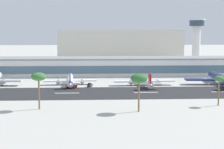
{
  "coord_description": "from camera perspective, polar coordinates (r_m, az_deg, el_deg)",
  "views": [
    {
      "loc": [
        -24.89,
        -173.53,
        29.47
      ],
      "look_at": [
        -15.0,
        26.12,
        5.61
      ],
      "focal_mm": 55.66,
      "sensor_mm": 36.0,
      "label": 1
    }
  ],
  "objects": [
    {
      "name": "runway_strip",
      "position": [
        174.04,
        5.44,
        -2.96
      ],
      "size": [
        800.0,
        35.74,
        0.08
      ],
      "primitive_type": "cube",
      "color": "#262628",
      "rests_on": "ground_plane"
    },
    {
      "name": "palm_tree_0",
      "position": [
        147.43,
        17.2,
        -0.81
      ],
      "size": [
        4.26,
        4.26,
        12.29
      ],
      "color": "brown",
      "rests_on": "ground_plane"
    },
    {
      "name": "palm_tree_3",
      "position": [
        130.16,
        4.46,
        -0.72
      ],
      "size": [
        6.44,
        6.44,
        14.46
      ],
      "color": "brown",
      "rests_on": "ground_plane"
    },
    {
      "name": "control_tower",
      "position": [
        303.2,
        13.71,
        5.82
      ],
      "size": [
        13.47,
        13.47,
        41.34
      ],
      "color": "silver",
      "rests_on": "ground_plane"
    },
    {
      "name": "airliner_red_tail_gate_2",
      "position": [
        197.14,
        5.32,
        -1.03
      ],
      "size": [
        35.09,
        40.47,
        8.44
      ],
      "rotation": [
        0.0,
        0.0,
        1.63
      ],
      "color": "white",
      "rests_on": "ground_plane"
    },
    {
      "name": "runway_centreline_dash_4",
      "position": [
        174.09,
        5.58,
        -2.94
      ],
      "size": [
        12.0,
        1.2,
        0.01
      ],
      "primitive_type": "cube",
      "color": "white",
      "rests_on": "runway_strip"
    },
    {
      "name": "service_baggage_tug_1",
      "position": [
        191.54,
        -3.7,
        -1.74
      ],
      "size": [
        2.88,
        3.57,
        2.2
      ],
      "rotation": [
        0.0,
        0.0,
        1.15
      ],
      "color": "#2D3338",
      "rests_on": "ground_plane"
    },
    {
      "name": "palm_tree_2",
      "position": [
        136.94,
        -11.96,
        -0.46
      ],
      "size": [
        5.85,
        5.85,
        14.39
      ],
      "color": "brown",
      "rests_on": "ground_plane"
    },
    {
      "name": "runway_centreline_dash_3",
      "position": [
        172.8,
        -7.42,
        -3.04
      ],
      "size": [
        12.0,
        1.2,
        0.01
      ],
      "primitive_type": "cube",
      "color": "white",
      "rests_on": "runway_strip"
    },
    {
      "name": "terminal_building",
      "position": [
        246.26,
        -1.04,
        1.38
      ],
      "size": [
        211.25,
        29.08,
        12.4
      ],
      "color": "silver",
      "rests_on": "ground_plane"
    },
    {
      "name": "airliner_gold_tail_gate_3",
      "position": [
        208.6,
        17.71,
        -0.73
      ],
      "size": [
        42.61,
        49.43,
        10.31
      ],
      "rotation": [
        0.0,
        0.0,
        1.51
      ],
      "color": "navy",
      "rests_on": "ground_plane"
    },
    {
      "name": "airliner_navy_tail_gate_1",
      "position": [
        200.07,
        -6.89,
        -0.96
      ],
      "size": [
        30.53,
        39.3,
        8.2
      ],
      "rotation": [
        0.0,
        0.0,
        1.64
      ],
      "color": "white",
      "rests_on": "ground_plane"
    },
    {
      "name": "ground_plane",
      "position": [
        177.76,
        5.26,
        -2.76
      ],
      "size": [
        1400.0,
        1400.0,
        0.0
      ],
      "primitive_type": "plane",
      "color": "#B2AFA8"
    },
    {
      "name": "service_box_truck_0",
      "position": [
        188.76,
        -6.69,
        -1.67
      ],
      "size": [
        6.45,
        4.71,
        3.25
      ],
      "rotation": [
        0.0,
        0.0,
        3.58
      ],
      "color": "#B2231E",
      "rests_on": "ground_plane"
    },
    {
      "name": "runway_centreline_dash_5",
      "position": [
        183.97,
        17.8,
        -2.71
      ],
      "size": [
        12.0,
        1.2,
        0.01
      ],
      "primitive_type": "cube",
      "color": "white",
      "rests_on": "runway_strip"
    },
    {
      "name": "distant_hotel_block",
      "position": [
        354.28,
        1.3,
        4.66
      ],
      "size": [
        122.72,
        38.39,
        32.43
      ],
      "primitive_type": "cube",
      "color": "beige",
      "rests_on": "ground_plane"
    }
  ]
}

